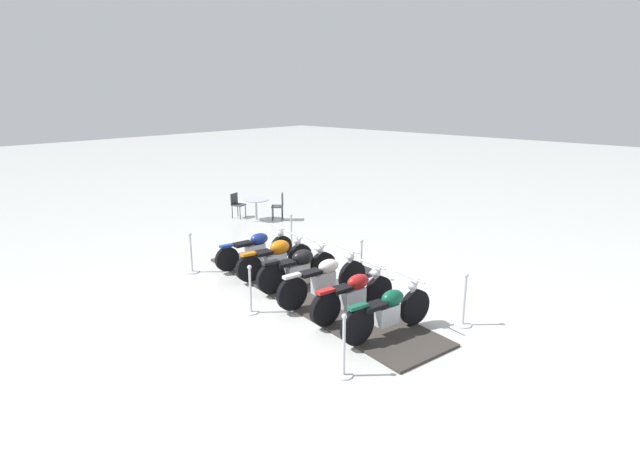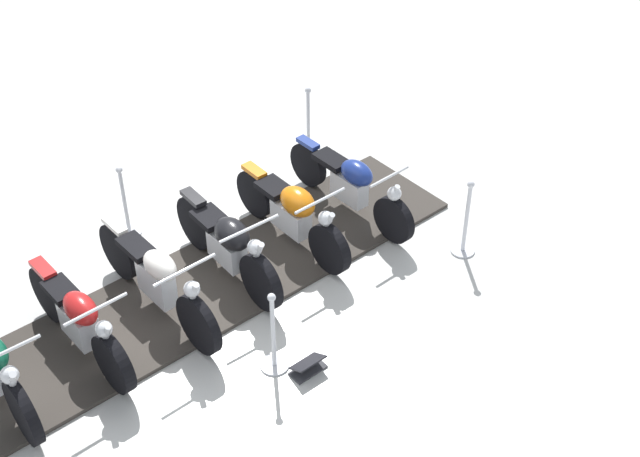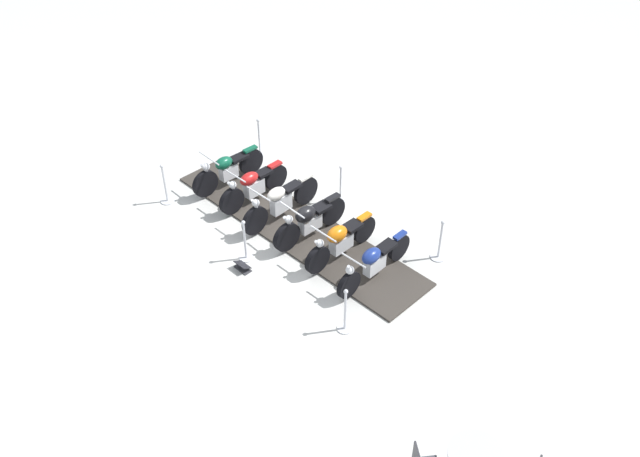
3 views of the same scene
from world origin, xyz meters
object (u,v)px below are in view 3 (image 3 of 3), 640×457
(motorcycle_forest, at_px, (228,169))
(stanchion_left_mid, at_px, (340,189))
(motorcycle_copper, at_px, (340,240))
(stanchion_left_rear, at_px, (439,247))
(stanchion_right_mid, at_px, (245,246))
(stanchion_right_rear, at_px, (345,316))
(motorcycle_black, at_px, (309,220))
(stanchion_right_front, at_px, (166,190))
(motorcycle_maroon, at_px, (253,185))
(info_placard, at_px, (243,267))
(motorcycle_cream, at_px, (280,201))
(motorcycle_navy, at_px, (374,262))
(stanchion_left_front, at_px, (259,142))

(motorcycle_forest, height_order, stanchion_left_mid, motorcycle_forest)
(motorcycle_copper, distance_m, stanchion_left_rear, 2.20)
(stanchion_right_mid, bearing_deg, stanchion_right_rear, 169.78)
(motorcycle_black, bearing_deg, motorcycle_copper, 92.07)
(motorcycle_forest, height_order, stanchion_right_front, stanchion_right_front)
(motorcycle_maroon, bearing_deg, info_placard, 42.91)
(stanchion_left_mid, bearing_deg, stanchion_right_rear, 124.55)
(motorcycle_black, relative_size, stanchion_right_front, 1.92)
(stanchion_right_rear, bearing_deg, stanchion_right_front, -10.22)
(motorcycle_cream, bearing_deg, motorcycle_forest, -91.01)
(info_placard, bearing_deg, stanchion_right_mid, -52.46)
(motorcycle_maroon, bearing_deg, motorcycle_navy, 89.29)
(motorcycle_cream, xyz_separation_m, stanchion_left_rear, (-3.72, -0.90, -0.23))
(motorcycle_cream, distance_m, info_placard, 1.98)
(motorcycle_navy, height_order, stanchion_left_front, stanchion_left_front)
(stanchion_right_mid, distance_m, stanchion_left_front, 4.27)
(stanchion_left_mid, relative_size, stanchion_left_rear, 1.00)
(stanchion_left_rear, bearing_deg, motorcycle_forest, 5.57)
(motorcycle_navy, relative_size, stanchion_right_front, 2.08)
(info_placard, bearing_deg, stanchion_left_rear, -129.90)
(motorcycle_navy, xyz_separation_m, stanchion_right_mid, (2.67, 1.02, -0.15))
(stanchion_right_rear, height_order, stanchion_left_rear, stanchion_right_rear)
(motorcycle_cream, height_order, info_placard, motorcycle_cream)
(motorcycle_copper, xyz_separation_m, stanchion_right_rear, (-1.26, 1.73, -0.15))
(motorcycle_cream, bearing_deg, motorcycle_navy, 89.08)
(stanchion_right_rear, bearing_deg, info_placard, -4.17)
(stanchion_left_rear, xyz_separation_m, info_placard, (3.33, 2.78, -0.25))
(motorcycle_black, bearing_deg, motorcycle_navy, 92.13)
(motorcycle_copper, bearing_deg, stanchion_right_front, -71.56)
(stanchion_right_front, distance_m, stanchion_left_rear, 6.74)
(stanchion_right_rear, relative_size, info_placard, 2.50)
(motorcycle_black, xyz_separation_m, stanchion_right_mid, (0.74, 1.37, -0.18))
(motorcycle_cream, height_order, stanchion_right_mid, motorcycle_cream)
(motorcycle_cream, xyz_separation_m, motorcycle_navy, (-2.88, 0.53, -0.04))
(motorcycle_copper, distance_m, motorcycle_navy, 0.98)
(motorcycle_cream, height_order, motorcycle_black, motorcycle_cream)
(stanchion_right_rear, distance_m, stanchion_left_mid, 4.27)
(stanchion_right_mid, bearing_deg, motorcycle_copper, -144.94)
(motorcycle_copper, xyz_separation_m, stanchion_left_rear, (-1.80, -1.26, -0.20))
(stanchion_right_front, bearing_deg, stanchion_left_rear, -163.48)
(motorcycle_black, bearing_deg, stanchion_left_front, -111.69)
(motorcycle_cream, relative_size, stanchion_right_front, 2.16)
(info_placard, bearing_deg, motorcycle_navy, -141.31)
(motorcycle_cream, xyz_separation_m, stanchion_right_front, (2.75, 1.01, -0.21))
(stanchion_left_front, bearing_deg, motorcycle_forest, 100.00)
(motorcycle_forest, bearing_deg, motorcycle_maroon, 91.64)
(motorcycle_cream, bearing_deg, stanchion_left_front, -122.36)
(info_placard, bearing_deg, motorcycle_maroon, -46.54)
(stanchion_left_mid, bearing_deg, motorcycle_copper, 123.08)
(motorcycle_cream, height_order, stanchion_left_front, motorcycle_cream)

